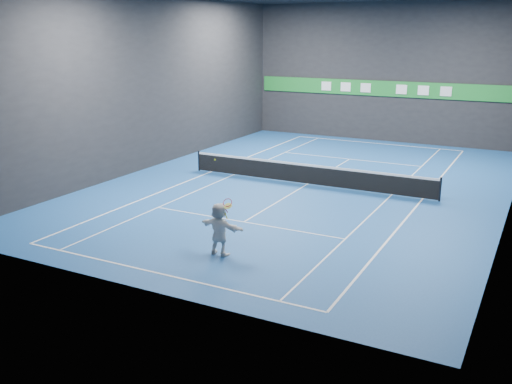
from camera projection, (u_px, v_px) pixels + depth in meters
The scene contains 18 objects.
ground at pixel (307, 184), 27.56m from camera, with size 26.00×26.00×0.00m, color #1A4C91.
wall_back at pixel (385, 73), 37.44m from camera, with size 18.00×0.10×9.00m, color black.
wall_front at pixel (125, 133), 15.23m from camera, with size 18.00×0.10×9.00m, color black.
wall_left at pixel (153, 83), 30.33m from camera, with size 0.10×26.00×9.00m, color black.
baseline_near at pixel (158, 273), 17.40m from camera, with size 10.98×0.08×0.01m, color white.
baseline_far at pixel (376, 143), 37.71m from camera, with size 10.98×0.08×0.01m, color white.
sideline_doubles_left at pixel (211, 172), 29.99m from camera, with size 0.08×23.78×0.01m, color white.
sideline_doubles_right at pixel (422, 199), 25.12m from camera, with size 0.08×23.78×0.01m, color white.
sideline_singles_left at pixel (233, 175), 29.38m from camera, with size 0.06×23.78×0.01m, color white.
sideline_singles_right at pixel (391, 195), 25.73m from camera, with size 0.06×23.78×0.01m, color white.
service_line_near at pixel (244, 222), 22.09m from camera, with size 8.23×0.06×0.01m, color white.
service_line_far at pixel (350, 159), 33.02m from camera, with size 8.23×0.06×0.01m, color white.
center_service_line at pixel (307, 184), 27.55m from camera, with size 0.06×12.80×0.01m, color white.
player at pixel (219, 229), 18.63m from camera, with size 1.65×0.53×1.78m, color silver.
tennis_ball at pixel (215, 160), 18.26m from camera, with size 0.06×0.06×0.06m, color yellow.
tennis_net at pixel (307, 173), 27.41m from camera, with size 12.50×0.10×1.07m.
sponsor_banner at pixel (384, 89), 37.66m from camera, with size 17.64×0.11×1.00m.
tennis_racket at pixel (227, 205), 18.31m from camera, with size 0.43×0.33×0.74m.
Camera 1 is at (10.08, -24.77, 7.10)m, focal length 40.00 mm.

